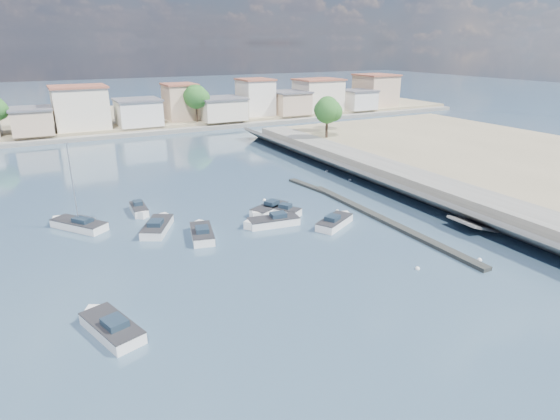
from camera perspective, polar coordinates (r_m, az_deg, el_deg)
name	(u,v)px	position (r m, az deg, el deg)	size (l,w,h in m)	color
ground	(219,166)	(71.76, -7.49, 5.30)	(400.00, 400.00, 0.00)	#304560
seawall_walkway	(443,191)	(59.59, 19.28, 2.26)	(5.00, 90.00, 1.80)	slate
seawall_embankment	(555,170)	(76.52, 30.53, 4.27)	(49.65, 90.00, 2.90)	slate
breakwater	(367,212)	(51.97, 10.60, -0.29)	(2.00, 31.02, 0.35)	black
far_shore_land	(142,117)	(120.91, -16.44, 10.85)	(160.00, 40.00, 1.40)	gray
far_shore_quay	(165,132)	(100.72, -13.85, 9.27)	(160.00, 2.50, 0.80)	slate
far_town	(204,103)	(108.69, -9.28, 12.73)	(113.01, 12.80, 8.35)	beige
shore_trees	(207,102)	(99.50, -8.94, 12.87)	(74.56, 38.32, 7.92)	#38281E
motorboat_a	(110,327)	(32.95, -20.03, -13.21)	(3.54, 5.83, 1.48)	white
motorboat_b	(202,233)	(45.65, -9.52, -2.80)	(3.05, 5.52, 1.48)	white
motorboat_c	(271,222)	(47.77, -1.11, -1.48)	(5.85, 2.64, 1.48)	white
motorboat_d	(268,210)	(51.17, -1.49, -0.02)	(5.08, 3.74, 1.48)	white
motorboat_e	(158,226)	(48.29, -14.64, -1.91)	(4.37, 5.73, 1.48)	white
motorboat_f	(280,211)	(50.98, 0.06, -0.09)	(3.49, 4.32, 1.48)	white
motorboat_g	(139,210)	(53.44, -16.78, -0.01)	(1.60, 4.33, 1.48)	white
motorboat_h	(336,222)	(48.15, 6.80, -1.45)	(5.18, 3.99, 1.48)	white
sailboat	(77,224)	(51.33, -23.51, -1.61)	(5.21, 5.99, 9.00)	white
mooring_buoys	(353,208)	(53.54, 8.83, 0.28)	(14.48, 31.37, 0.40)	white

